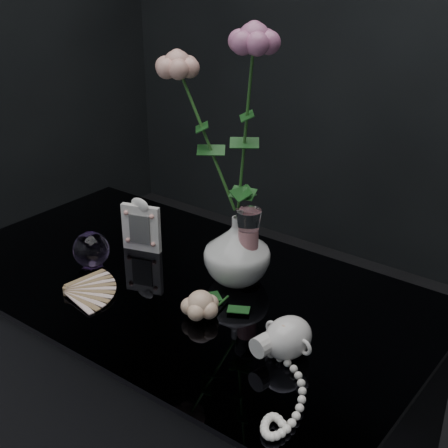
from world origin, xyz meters
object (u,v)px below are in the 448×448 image
Objects in this scene: paperweight at (91,250)px; pearl_jar at (288,336)px; loose_rose at (201,304)px; vase at (237,249)px; picture_frame at (141,224)px; wine_glass at (248,248)px.

paperweight is 0.30× the size of pearl_jar.
loose_rose is (0.32, -0.01, -0.01)m from paperweight.
loose_rose is at bearing -2.24° from paperweight.
vase reaches higher than picture_frame.
vase is 1.82× the size of paperweight.
vase is 1.12× the size of picture_frame.
picture_frame is at bearing 75.13° from paperweight.
paperweight reaches higher than loose_rose.
paperweight is at bearing -156.01° from wine_glass.
paperweight is at bearing -153.80° from vase.
wine_glass reaches higher than paperweight.
vase is at bearing 178.00° from wine_glass.
paperweight is at bearing -122.33° from picture_frame.
paperweight is at bearing -171.28° from pearl_jar.
loose_rose is at bearing -42.79° from picture_frame.
picture_frame reaches higher than paperweight.
picture_frame is (-0.25, -0.02, -0.01)m from vase.
picture_frame is at bearing -175.65° from vase.
pearl_jar is (0.22, -0.15, -0.03)m from vase.
pearl_jar is at bearing 0.96° from loose_rose.
wine_glass is (0.03, -0.00, 0.01)m from vase.
paperweight is 0.51m from pearl_jar.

